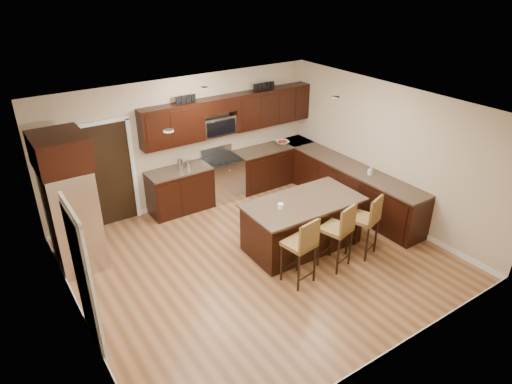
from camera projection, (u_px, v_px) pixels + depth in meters
floor at (261, 260)px, 8.00m from camera, size 6.00×6.00×0.00m
ceiling at (262, 111)px, 6.79m from camera, size 6.00×6.00×0.00m
wall_back at (186, 142)px, 9.43m from camera, size 6.00×0.00×6.00m
wall_left at (70, 250)px, 5.90m from camera, size 0.00×5.50×5.50m
wall_right at (388, 153)px, 8.89m from camera, size 0.00×5.50×5.50m
base_cabinets at (296, 181)px, 9.81m from camera, size 4.02×3.96×0.92m
upper_cabinets at (233, 113)px, 9.61m from camera, size 4.00×0.33×0.80m
range at (223, 178)px, 9.95m from camera, size 0.76×0.64×1.11m
microwave at (218, 126)px, 9.54m from camera, size 0.76×0.31×0.40m
doorway at (110, 175)px, 8.75m from camera, size 0.85×0.03×2.06m
pantry_door at (83, 282)px, 5.84m from camera, size 0.03×0.80×2.04m
letter_decor at (226, 92)px, 9.33m from camera, size 2.20×0.03×0.15m
island at (302, 225)px, 8.24m from camera, size 2.14×1.15×0.92m
stool_left at (302, 244)px, 7.12m from camera, size 0.50×0.50×1.18m
stool_mid at (340, 229)px, 7.51m from camera, size 0.55×0.55×1.20m
stool_right at (368, 219)px, 7.85m from camera, size 0.55×0.55×1.17m
refrigerator at (70, 201)px, 7.40m from camera, size 0.79×0.96×2.35m
floor_mat at (270, 203)px, 9.89m from camera, size 0.87×0.61×0.01m
fruit_bowl at (282, 142)px, 10.52m from camera, size 0.37×0.37×0.08m
soap_bottle at (370, 171)px, 8.98m from camera, size 0.08×0.08×0.17m
canister_tall at (180, 164)px, 9.21m from camera, size 0.12×0.12×0.21m
canister_short at (188, 164)px, 9.31m from camera, size 0.11×0.11×0.15m
island_jar at (281, 206)px, 7.75m from camera, size 0.10×0.10×0.10m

